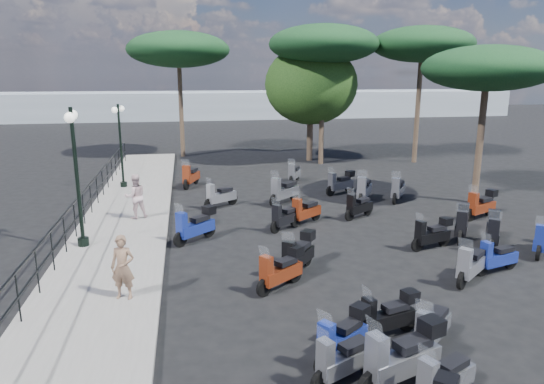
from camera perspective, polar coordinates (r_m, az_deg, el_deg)
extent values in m
plane|color=black|center=(14.88, 7.23, -6.65)|extent=(120.00, 120.00, 0.00)
cube|color=slate|center=(17.21, -17.16, -4.05)|extent=(3.00, 30.00, 0.15)
cylinder|color=black|center=(11.45, -27.70, -10.90)|extent=(0.04, 0.04, 1.10)
cylinder|color=black|center=(12.65, -25.90, -8.37)|extent=(0.04, 0.04, 1.10)
cylinder|color=black|center=(13.89, -24.42, -6.28)|extent=(0.04, 0.04, 1.10)
cylinder|color=black|center=(15.15, -23.20, -4.53)|extent=(0.04, 0.04, 1.10)
cylinder|color=black|center=(16.42, -22.18, -3.05)|extent=(0.04, 0.04, 1.10)
cylinder|color=black|center=(17.71, -21.30, -1.78)|extent=(0.04, 0.04, 1.10)
cylinder|color=black|center=(19.01, -20.55, -0.69)|extent=(0.04, 0.04, 1.10)
cylinder|color=black|center=(20.32, -19.89, 0.27)|extent=(0.04, 0.04, 1.10)
cylinder|color=black|center=(21.64, -19.31, 1.11)|extent=(0.04, 0.04, 1.10)
cylinder|color=black|center=(22.96, -18.80, 1.85)|extent=(0.04, 0.04, 1.10)
cylinder|color=black|center=(24.29, -18.34, 2.51)|extent=(0.04, 0.04, 1.10)
cylinder|color=black|center=(25.62, -17.93, 3.10)|extent=(0.04, 0.04, 1.10)
cylinder|color=black|center=(26.96, -17.56, 3.63)|extent=(0.04, 0.04, 1.10)
cylinder|color=black|center=(28.30, -17.23, 4.12)|extent=(0.04, 0.04, 1.10)
cylinder|color=black|center=(29.64, -16.92, 4.56)|extent=(0.04, 0.04, 1.10)
cube|color=black|center=(16.93, -21.88, -0.67)|extent=(0.04, 26.00, 0.04)
cube|color=black|center=(17.07, -21.72, -2.39)|extent=(0.04, 26.00, 0.04)
cylinder|color=black|center=(15.62, -21.30, -5.46)|extent=(0.33, 0.33, 0.25)
cylinder|color=black|center=(15.13, -21.94, 1.47)|extent=(0.11, 0.11, 4.11)
cylinder|color=black|center=(14.87, -22.60, 8.64)|extent=(0.16, 0.92, 0.04)
sphere|color=white|center=(15.33, -22.43, 8.39)|extent=(0.29, 0.29, 0.29)
sphere|color=white|center=(14.42, -22.71, 8.08)|extent=(0.29, 0.29, 0.29)
cylinder|color=black|center=(23.00, -17.05, 0.88)|extent=(0.30, 0.30, 0.22)
cylinder|color=black|center=(22.69, -17.36, 5.18)|extent=(0.10, 0.10, 3.71)
cylinder|color=black|center=(22.52, -17.67, 9.50)|extent=(0.22, 0.82, 0.04)
sphere|color=white|center=(22.92, -17.31, 9.35)|extent=(0.26, 0.26, 0.26)
sphere|color=white|center=(22.13, -18.02, 9.16)|extent=(0.26, 0.26, 0.26)
imported|color=brown|center=(11.60, -17.15, -8.46)|extent=(0.62, 0.48, 1.50)
imported|color=beige|center=(17.75, -15.76, -0.50)|extent=(0.92, 0.80, 1.59)
cylinder|color=black|center=(8.65, 5.83, -21.29)|extent=(0.43, 0.27, 0.43)
cylinder|color=black|center=(9.29, 11.08, -18.78)|extent=(0.43, 0.27, 0.43)
cube|color=gray|center=(8.90, 8.83, -19.04)|extent=(1.18, 0.78, 0.30)
cube|color=black|center=(8.86, 9.63, -17.32)|extent=(0.60, 0.48, 0.13)
cube|color=gray|center=(8.46, 6.29, -18.83)|extent=(0.29, 0.33, 0.63)
plane|color=white|center=(8.22, 6.07, -16.59)|extent=(0.21, 0.34, 0.33)
cylinder|color=black|center=(11.72, -0.94, -11.17)|extent=(0.42, 0.35, 0.45)
cylinder|color=black|center=(12.49, 2.74, -9.56)|extent=(0.42, 0.35, 0.45)
cube|color=maroon|center=(12.06, 1.12, -9.54)|extent=(1.18, 0.99, 0.32)
cube|color=black|center=(12.07, 1.64, -8.16)|extent=(0.62, 0.57, 0.13)
cube|color=maroon|center=(11.59, -0.68, -9.11)|extent=(0.34, 0.35, 0.66)
plane|color=white|center=(11.40, -0.89, -7.22)|extent=(0.27, 0.33, 0.35)
cube|color=black|center=(12.27, 2.83, -6.94)|extent=(0.44, 0.43, 0.25)
cylinder|color=black|center=(15.10, -10.74, -5.50)|extent=(0.43, 0.40, 0.49)
cylinder|color=black|center=(15.88, -7.40, -4.39)|extent=(0.43, 0.40, 0.49)
cube|color=navy|center=(15.45, -8.91, -4.24)|extent=(1.22, 1.14, 0.35)
cube|color=black|center=(15.48, -8.48, -3.08)|extent=(0.66, 0.64, 0.14)
cube|color=navy|center=(15.00, -10.58, -3.72)|extent=(0.37, 0.38, 0.72)
plane|color=white|center=(14.83, -10.84, -2.09)|extent=(0.32, 0.34, 0.38)
cube|color=black|center=(15.70, -7.42, -2.11)|extent=(0.48, 0.48, 0.27)
cylinder|color=black|center=(18.95, -7.38, -1.42)|extent=(0.44, 0.33, 0.46)
cylinder|color=black|center=(19.62, -4.68, -0.81)|extent=(0.44, 0.33, 0.46)
cube|color=#92939A|center=(19.26, -5.90, -0.59)|extent=(1.22, 0.96, 0.33)
cube|color=black|center=(19.30, -5.54, 0.26)|extent=(0.64, 0.56, 0.13)
cube|color=#92939A|center=(18.88, -7.23, -0.09)|extent=(0.33, 0.36, 0.67)
plane|color=white|center=(18.75, -7.41, 1.17)|extent=(0.26, 0.35, 0.36)
cylinder|color=black|center=(22.34, -10.06, 0.89)|extent=(0.28, 0.51, 0.51)
cylinder|color=black|center=(23.49, -8.95, 1.57)|extent=(0.28, 0.51, 0.51)
cube|color=maroon|center=(22.92, -9.46, 1.73)|extent=(0.84, 1.41, 0.36)
cube|color=black|center=(23.03, -9.33, 2.55)|extent=(0.53, 0.71, 0.15)
cube|color=maroon|center=(22.31, -10.03, 2.16)|extent=(0.38, 0.33, 0.74)
plane|color=white|center=(22.16, -10.14, 3.33)|extent=(0.41, 0.22, 0.39)
cylinder|color=black|center=(9.11, 6.02, -19.28)|extent=(0.41, 0.33, 0.43)
cylinder|color=black|center=(9.87, 10.10, -16.62)|extent=(0.41, 0.33, 0.43)
cube|color=navy|center=(9.43, 8.36, -16.95)|extent=(1.13, 0.93, 0.31)
cube|color=black|center=(9.41, 8.99, -15.26)|extent=(0.60, 0.54, 0.13)
cube|color=navy|center=(8.94, 6.39, -16.85)|extent=(0.32, 0.34, 0.63)
plane|color=white|center=(8.70, 6.24, -14.69)|extent=(0.26, 0.32, 0.34)
cube|color=black|center=(9.60, 10.31, -13.60)|extent=(0.42, 0.41, 0.23)
cylinder|color=black|center=(9.39, 17.85, -18.54)|extent=(0.52, 0.28, 0.52)
cube|color=gray|center=(8.91, 15.21, -18.77)|extent=(1.45, 0.82, 0.37)
cube|color=black|center=(8.87, 16.21, -16.72)|extent=(0.72, 0.52, 0.15)
cube|color=gray|center=(8.38, 12.19, -18.42)|extent=(0.33, 0.39, 0.76)
plane|color=white|center=(8.09, 12.01, -15.64)|extent=(0.22, 0.42, 0.40)
cube|color=black|center=(9.06, 18.27, -14.78)|extent=(0.46, 0.45, 0.28)
cylinder|color=black|center=(12.51, 1.81, -9.45)|extent=(0.38, 0.43, 0.48)
cylinder|color=black|center=(13.50, 4.16, -7.67)|extent=(0.38, 0.43, 0.48)
cube|color=black|center=(12.97, 3.14, -7.72)|extent=(1.08, 1.22, 0.34)
cube|color=black|center=(13.02, 3.48, -6.33)|extent=(0.61, 0.65, 0.14)
cube|color=black|center=(12.40, 1.99, -7.37)|extent=(0.37, 0.36, 0.70)
plane|color=white|center=(12.19, 1.88, -5.49)|extent=(0.34, 0.30, 0.37)
cube|color=black|center=(13.30, 4.24, -5.08)|extent=(0.46, 0.47, 0.26)
cylinder|color=black|center=(16.08, 0.40, -4.13)|extent=(0.39, 0.35, 0.44)
cylinder|color=black|center=(16.90, 2.76, -3.24)|extent=(0.39, 0.35, 0.44)
cube|color=black|center=(16.47, 1.71, -3.09)|extent=(1.11, 1.01, 0.31)
cube|color=black|center=(16.52, 2.05, -2.12)|extent=(0.60, 0.57, 0.13)
cube|color=black|center=(16.01, 0.57, -2.63)|extent=(0.33, 0.34, 0.64)
plane|color=white|center=(15.85, 0.45, -1.25)|extent=(0.28, 0.31, 0.34)
cylinder|color=black|center=(16.73, 2.79, -3.40)|extent=(0.42, 0.35, 0.46)
cylinder|color=black|center=(17.58, 5.18, -2.58)|extent=(0.42, 0.35, 0.46)
cube|color=maroon|center=(17.14, 4.12, -2.40)|extent=(1.18, 1.00, 0.32)
cube|color=black|center=(17.19, 4.47, -1.44)|extent=(0.63, 0.57, 0.13)
cube|color=maroon|center=(16.66, 2.97, -1.91)|extent=(0.34, 0.35, 0.66)
plane|color=white|center=(16.51, 2.86, -0.52)|extent=(0.28, 0.33, 0.35)
cylinder|color=black|center=(19.18, 0.30, -1.01)|extent=(0.47, 0.43, 0.53)
cylinder|color=black|center=(20.20, 2.62, -0.25)|extent=(0.47, 0.43, 0.53)
cube|color=gray|center=(19.68, 1.59, -0.03)|extent=(1.32, 1.23, 0.37)
cube|color=black|center=(19.75, 1.92, 0.94)|extent=(0.71, 0.69, 0.15)
cube|color=gray|center=(19.12, 0.47, 0.51)|extent=(0.40, 0.41, 0.77)
plane|color=white|center=(18.96, 0.35, 1.94)|extent=(0.34, 0.37, 0.41)
cylinder|color=black|center=(9.72, 17.07, -17.51)|extent=(0.39, 0.37, 0.45)
cylinder|color=black|center=(10.66, 19.26, -14.74)|extent=(0.39, 0.37, 0.45)
cube|color=gray|center=(10.14, 18.39, -15.12)|extent=(1.11, 1.05, 0.32)
cube|color=black|center=(10.16, 18.81, -13.45)|extent=(0.60, 0.58, 0.13)
cube|color=gray|center=(9.57, 17.42, -15.10)|extent=(0.34, 0.34, 0.65)
plane|color=white|center=(9.33, 17.49, -12.99)|extent=(0.29, 0.31, 0.35)
cylinder|color=black|center=(10.08, 10.84, -15.97)|extent=(0.44, 0.20, 0.43)
cylinder|color=black|center=(10.68, 15.65, -14.45)|extent=(0.44, 0.20, 0.43)
cube|color=black|center=(10.32, 13.57, -14.36)|extent=(1.20, 0.59, 0.30)
cube|color=black|center=(10.29, 14.33, -12.92)|extent=(0.58, 0.40, 0.12)
cube|color=black|center=(9.92, 11.29, -13.81)|extent=(0.26, 0.31, 0.62)
plane|color=white|center=(9.72, 11.14, -11.79)|extent=(0.15, 0.34, 0.33)
cube|color=black|center=(10.44, 15.93, -11.67)|extent=(0.37, 0.35, 0.23)
cylinder|color=black|center=(13.97, 23.53, -8.21)|extent=(0.43, 0.20, 0.42)
cylinder|color=black|center=(14.76, 26.26, -7.34)|extent=(0.43, 0.20, 0.42)
cube|color=navy|center=(14.34, 25.11, -7.14)|extent=(1.18, 0.60, 0.30)
cube|color=black|center=(14.37, 25.60, -6.10)|extent=(0.58, 0.40, 0.12)
cube|color=navy|center=(13.88, 23.89, -6.59)|extent=(0.26, 0.31, 0.62)
plane|color=white|center=(13.72, 23.90, -5.08)|extent=(0.16, 0.34, 0.33)
cylinder|color=black|center=(15.11, 16.74, -5.96)|extent=(0.44, 0.21, 0.43)
cylinder|color=black|center=(15.84, 19.58, -5.26)|extent=(0.44, 0.21, 0.43)
cube|color=black|center=(15.45, 18.36, -5.01)|extent=(1.20, 0.63, 0.30)
cube|color=black|center=(15.48, 18.83, -4.03)|extent=(0.59, 0.41, 0.13)
cube|color=black|center=(15.03, 17.05, -4.43)|extent=(0.27, 0.31, 0.63)
plane|color=white|center=(14.87, 17.01, -2.99)|extent=(0.17, 0.35, 0.33)
cube|color=black|center=(15.69, 19.80, -3.26)|extent=(0.37, 0.36, 0.23)
cylinder|color=black|center=(17.61, 9.10, -2.69)|extent=(0.42, 0.32, 0.44)
cylinder|color=black|center=(18.46, 11.22, -2.01)|extent=(0.42, 0.32, 0.44)
cube|color=black|center=(18.03, 10.30, -1.81)|extent=(1.17, 0.91, 0.31)
cube|color=black|center=(18.08, 10.63, -0.93)|extent=(0.61, 0.53, 0.13)
cube|color=black|center=(17.56, 9.31, -1.32)|extent=(0.32, 0.34, 0.64)
plane|color=white|center=(17.41, 9.25, -0.04)|extent=(0.25, 0.33, 0.34)
cylinder|color=black|center=(23.02, 2.27, 1.41)|extent=(0.30, 0.44, 0.45)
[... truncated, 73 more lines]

